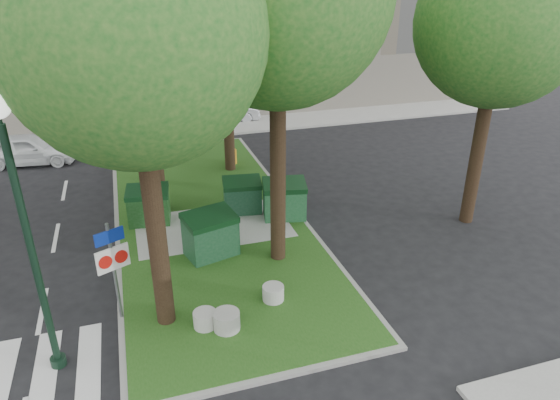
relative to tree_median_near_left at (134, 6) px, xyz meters
name	(u,v)px	position (x,y,z in m)	size (l,w,h in m)	color
ground	(252,382)	(1.41, -2.56, -7.32)	(120.00, 120.00, 0.00)	black
median_island	(208,215)	(1.91, 5.44, -7.26)	(6.00, 16.00, 0.12)	#204C15
median_kerb	(208,215)	(1.91, 5.44, -7.27)	(6.30, 16.30, 0.10)	gray
building_sidewalk	(164,132)	(1.41, 15.94, -7.26)	(42.00, 3.00, 0.12)	#999993
zebra_crossing	(67,372)	(-2.34, -1.06, -7.31)	(5.00, 3.00, 0.01)	silver
tree_median_near_left	(134,6)	(0.00, 0.00, 0.00)	(5.20, 5.20, 10.53)	black
tree_median_mid	(142,4)	(0.50, 6.50, -0.34)	(4.80, 4.80, 9.99)	black
tree_street_right	(505,5)	(10.50, 2.50, -0.33)	(5.00, 5.00, 10.06)	black
dumpster_a	(149,206)	(-0.06, 5.39, -6.58)	(1.51, 1.16, 1.29)	#0E340E
dumpster_b	(211,235)	(1.54, 2.68, -6.53)	(1.72, 1.40, 1.39)	#10381D
dumpster_c	(242,196)	(3.14, 5.28, -6.61)	(1.45, 1.11, 1.23)	#103720
dumpster_d	(284,200)	(4.41, 4.41, -6.55)	(1.63, 1.28, 1.35)	#164925
bollard_left	(205,319)	(0.78, -0.58, -7.00)	(0.56, 0.56, 0.40)	#B0AFAA
bollard_right	(273,293)	(2.65, -0.06, -7.00)	(0.56, 0.56, 0.40)	#AAACA6
bollard_mid	(227,321)	(1.26, -0.83, -6.97)	(0.64, 0.64, 0.46)	#9D9D98
litter_bin	(233,156)	(3.85, 10.06, -6.88)	(0.37, 0.37, 0.64)	#C38416
street_lamp	(22,210)	(-2.52, -0.77, -3.50)	(0.48, 0.48, 6.06)	black
traffic_sign_pole	(112,260)	(-1.14, 0.44, -5.59)	(0.76, 0.37, 2.70)	slate
car_white	(28,149)	(-4.74, 13.06, -6.62)	(1.64, 4.08, 1.39)	white
car_silver	(225,111)	(4.96, 16.94, -6.69)	(1.33, 3.83, 1.26)	#A6A9AE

